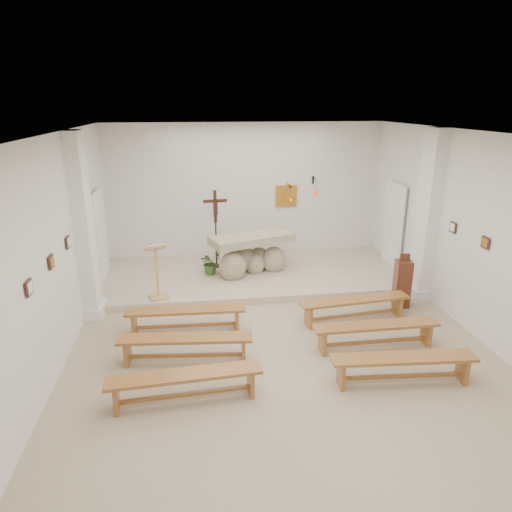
{
  "coord_description": "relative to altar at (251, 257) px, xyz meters",
  "views": [
    {
      "loc": [
        -1.37,
        -6.5,
        3.95
      ],
      "look_at": [
        -0.22,
        1.6,
        1.19
      ],
      "focal_mm": 32.0,
      "sensor_mm": 36.0,
      "label": 1
    }
  ],
  "objects": [
    {
      "name": "ground",
      "position": [
        0.07,
        -3.51,
        -0.53
      ],
      "size": [
        7.0,
        10.0,
        0.0
      ],
      "primitive_type": "cube",
      "color": "tan",
      "rests_on": "ground"
    },
    {
      "name": "wall_left",
      "position": [
        -3.42,
        -3.51,
        1.22
      ],
      "size": [
        0.02,
        10.0,
        3.5
      ],
      "primitive_type": "cube",
      "color": "silver",
      "rests_on": "ground"
    },
    {
      "name": "wall_right",
      "position": [
        3.56,
        -3.51,
        1.22
      ],
      "size": [
        0.02,
        10.0,
        3.5
      ],
      "primitive_type": "cube",
      "color": "silver",
      "rests_on": "ground"
    },
    {
      "name": "wall_back",
      "position": [
        0.07,
        1.48,
        1.22
      ],
      "size": [
        7.0,
        0.02,
        3.5
      ],
      "primitive_type": "cube",
      "color": "silver",
      "rests_on": "ground"
    },
    {
      "name": "ceiling",
      "position": [
        0.07,
        -3.51,
        2.96
      ],
      "size": [
        7.0,
        10.0,
        0.02
      ],
      "primitive_type": "cube",
      "color": "silver",
      "rests_on": "wall_back"
    },
    {
      "name": "sanctuary_platform",
      "position": [
        0.07,
        -0.01,
        -0.46
      ],
      "size": [
        6.98,
        3.0,
        0.15
      ],
      "primitive_type": "cube",
      "color": "#C1B195",
      "rests_on": "ground"
    },
    {
      "name": "pilaster_left",
      "position": [
        -3.3,
        -1.51,
        1.22
      ],
      "size": [
        0.26,
        0.55,
        3.5
      ],
      "primitive_type": "cube",
      "color": "white",
      "rests_on": "ground"
    },
    {
      "name": "pilaster_right",
      "position": [
        3.44,
        -1.51,
        1.22
      ],
      "size": [
        0.26,
        0.55,
        3.5
      ],
      "primitive_type": "cube",
      "color": "white",
      "rests_on": "ground"
    },
    {
      "name": "gold_wall_relief",
      "position": [
        1.12,
        1.45,
        1.12
      ],
      "size": [
        0.55,
        0.04,
        0.55
      ],
      "primitive_type": "cube",
      "color": "gold",
      "rests_on": "wall_back"
    },
    {
      "name": "sanctuary_lamp",
      "position": [
        1.82,
        1.2,
        1.28
      ],
      "size": [
        0.11,
        0.36,
        0.44
      ],
      "color": "black",
      "rests_on": "wall_back"
    },
    {
      "name": "station_frame_left_front",
      "position": [
        -3.4,
        -4.31,
        1.19
      ],
      "size": [
        0.03,
        0.2,
        0.2
      ],
      "primitive_type": "cube",
      "color": "#3C241A",
      "rests_on": "wall_left"
    },
    {
      "name": "station_frame_left_mid",
      "position": [
        -3.4,
        -3.31,
        1.19
      ],
      "size": [
        0.03,
        0.2,
        0.2
      ],
      "primitive_type": "cube",
      "color": "#3C241A",
      "rests_on": "wall_left"
    },
    {
      "name": "station_frame_left_rear",
      "position": [
        -3.4,
        -2.31,
        1.19
      ],
      "size": [
        0.03,
        0.2,
        0.2
      ],
      "primitive_type": "cube",
      "color": "#3C241A",
      "rests_on": "wall_left"
    },
    {
      "name": "station_frame_right_mid",
      "position": [
        3.54,
        -3.31,
        1.19
      ],
      "size": [
        0.03,
        0.2,
        0.2
      ],
      "primitive_type": "cube",
      "color": "#3C241A",
      "rests_on": "wall_right"
    },
    {
      "name": "station_frame_right_rear",
      "position": [
        3.54,
        -2.31,
        1.19
      ],
      "size": [
        0.03,
        0.2,
        0.2
      ],
      "primitive_type": "cube",
      "color": "#3C241A",
      "rests_on": "wall_right"
    },
    {
      "name": "radiator_left",
      "position": [
        -3.36,
        -0.81,
        -0.26
      ],
      "size": [
        0.1,
        0.85,
        0.52
      ],
      "primitive_type": "cube",
      "color": "silver",
      "rests_on": "ground"
    },
    {
      "name": "radiator_right",
      "position": [
        3.5,
        -0.81,
        -0.26
      ],
      "size": [
        0.1,
        0.85,
        0.52
      ],
      "primitive_type": "cube",
      "color": "silver",
      "rests_on": "ground"
    },
    {
      "name": "altar",
      "position": [
        0.0,
        0.0,
        0.0
      ],
      "size": [
        2.06,
        1.33,
        0.99
      ],
      "rotation": [
        0.0,
        0.0,
        0.33
      ],
      "color": "#B7A98B",
      "rests_on": "sanctuary_platform"
    },
    {
      "name": "lectern",
      "position": [
        -2.07,
        -1.22,
        0.2
      ],
      "size": [
        0.51,
        0.46,
        1.18
      ],
      "rotation": [
        0.0,
        0.0,
        0.35
      ],
      "color": "tan",
      "rests_on": "sanctuary_platform"
    },
    {
      "name": "crucifix_stand",
      "position": [
        -0.78,
        0.5,
        0.7
      ],
      "size": [
        0.57,
        0.25,
        1.87
      ],
      "rotation": [
        0.0,
        0.0,
        0.11
      ],
      "color": "#381C12",
      "rests_on": "sanctuary_platform"
    },
    {
      "name": "potted_plant",
      "position": [
        -0.95,
        0.02,
        -0.1
      ],
      "size": [
        0.66,
        0.65,
        0.55
      ],
      "primitive_type": "imported",
      "rotation": [
        0.0,
        0.0,
        0.69
      ],
      "color": "#365D25",
      "rests_on": "sanctuary_platform"
    },
    {
      "name": "donation_pedestal",
      "position": [
        2.81,
        -1.99,
        -0.03
      ],
      "size": [
        0.34,
        0.34,
        1.13
      ],
      "rotation": [
        0.0,
        0.0,
        -0.15
      ],
      "color": "#5C281A",
      "rests_on": "ground"
    },
    {
      "name": "bench_left_front",
      "position": [
        -1.51,
        -2.49,
        -0.19
      ],
      "size": [
        2.13,
        0.42,
        0.45
      ],
      "rotation": [
        0.0,
        0.0,
        -0.04
      ],
      "color": "#A66B30",
      "rests_on": "ground"
    },
    {
      "name": "bench_right_front",
      "position": [
        1.64,
        -2.49,
        -0.19
      ],
      "size": [
        2.15,
        0.57,
        0.45
      ],
      "rotation": [
        0.0,
        0.0,
        0.11
      ],
      "color": "#A66B30",
      "rests_on": "ground"
    },
    {
      "name": "bench_left_second",
      "position": [
        -1.51,
        -3.53,
        -0.19
      ],
      "size": [
        2.15,
        0.54,
        0.45
      ],
      "rotation": [
        0.0,
        0.0,
        -0.1
      ],
      "color": "#A66B30",
      "rests_on": "ground"
    },
    {
      "name": "bench_right_second",
      "position": [
        1.64,
        -3.53,
        -0.19
      ],
      "size": [
        2.12,
        0.35,
        0.45
      ],
      "rotation": [
        0.0,
        0.0,
        0.01
      ],
      "color": "#A66B30",
      "rests_on": "ground"
    },
    {
      "name": "bench_left_third",
      "position": [
        -1.51,
        -4.56,
        -0.19
      ],
      "size": [
        2.14,
        0.48,
        0.45
      ],
      "rotation": [
        0.0,
        0.0,
        0.07
      ],
      "color": "#A66B30",
      "rests_on": "ground"
    },
    {
      "name": "bench_right_third",
      "position": [
        1.64,
        -4.56,
        -0.19
      ],
      "size": [
        2.14,
        0.49,
        0.45
      ],
      "rotation": [
        0.0,
        0.0,
        -0.07
      ],
      "color": "#A66B30",
      "rests_on": "ground"
    }
  ]
}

